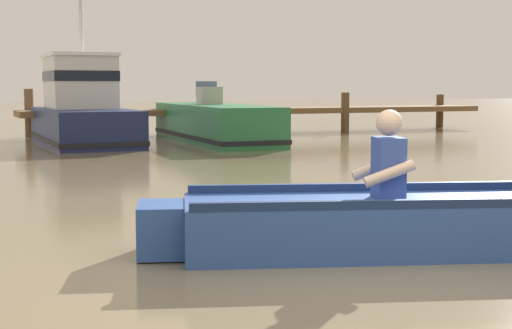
{
  "coord_description": "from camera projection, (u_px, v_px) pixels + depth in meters",
  "views": [
    {
      "loc": [
        -3.0,
        -4.35,
        1.39
      ],
      "look_at": [
        0.19,
        3.13,
        0.55
      ],
      "focal_mm": 53.91,
      "sensor_mm": 36.0,
      "label": 1
    }
  ],
  "objects": [
    {
      "name": "rowboat_with_person",
      "position": [
        362.0,
        222.0,
        6.44
      ],
      "size": [
        3.66,
        1.98,
        1.19
      ],
      "color": "#2D519E",
      "rests_on": "ground"
    },
    {
      "name": "moored_boat_navy",
      "position": [
        83.0,
        111.0,
        18.2
      ],
      "size": [
        1.93,
        4.68,
        4.55
      ],
      "color": "#19234C",
      "rests_on": "ground"
    },
    {
      "name": "ground_plane",
      "position": [
        408.0,
        288.0,
        5.3
      ],
      "size": [
        120.0,
        120.0,
        0.0
      ],
      "primitive_type": "plane",
      "color": "#7A6B4C"
    },
    {
      "name": "wooden_dock",
      "position": [
        266.0,
        111.0,
        22.35
      ],
      "size": [
        14.03,
        1.64,
        1.3
      ],
      "color": "brown",
      "rests_on": "ground"
    },
    {
      "name": "moored_boat_green",
      "position": [
        215.0,
        124.0,
        19.03
      ],
      "size": [
        1.84,
        5.91,
        1.49
      ],
      "color": "#287042",
      "rests_on": "ground"
    }
  ]
}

